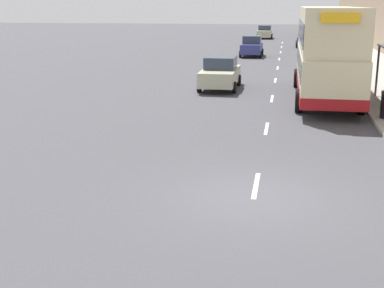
% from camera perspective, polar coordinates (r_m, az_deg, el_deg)
% --- Properties ---
extents(ground_plane, '(220.00, 220.00, 0.00)m').
position_cam_1_polar(ground_plane, '(12.83, 6.62, -5.67)').
color(ground_plane, '#424247').
extents(pavement, '(5.00, 93.00, 0.14)m').
position_cam_1_polar(pavement, '(51.04, 16.81, 9.21)').
color(pavement, '#A39E93').
rests_on(pavement, ground_plane).
extents(lane_mark_0, '(0.12, 2.00, 0.01)m').
position_cam_1_polar(lane_mark_0, '(13.62, 6.84, -4.42)').
color(lane_mark_0, silver).
rests_on(lane_mark_0, ground_plane).
extents(lane_mark_1, '(0.12, 2.00, 0.01)m').
position_cam_1_polar(lane_mark_1, '(19.83, 7.95, 1.64)').
color(lane_mark_1, silver).
rests_on(lane_mark_1, ground_plane).
extents(lane_mark_2, '(0.12, 2.00, 0.01)m').
position_cam_1_polar(lane_mark_2, '(26.16, 8.53, 4.80)').
color(lane_mark_2, silver).
rests_on(lane_mark_2, ground_plane).
extents(lane_mark_3, '(0.12, 2.00, 0.01)m').
position_cam_1_polar(lane_mark_3, '(32.54, 8.88, 6.72)').
color(lane_mark_3, silver).
rests_on(lane_mark_3, ground_plane).
extents(lane_mark_4, '(0.12, 2.00, 0.01)m').
position_cam_1_polar(lane_mark_4, '(38.95, 9.12, 8.01)').
color(lane_mark_4, silver).
rests_on(lane_mark_4, ground_plane).
extents(lane_mark_5, '(0.12, 2.00, 0.01)m').
position_cam_1_polar(lane_mark_5, '(45.37, 9.30, 8.94)').
color(lane_mark_5, silver).
rests_on(lane_mark_5, ground_plane).
extents(lane_mark_6, '(0.12, 2.00, 0.01)m').
position_cam_1_polar(lane_mark_6, '(51.80, 9.43, 9.63)').
color(lane_mark_6, silver).
rests_on(lane_mark_6, ground_plane).
extents(lane_mark_7, '(0.12, 2.00, 0.01)m').
position_cam_1_polar(lane_mark_7, '(58.23, 9.53, 10.18)').
color(lane_mark_7, silver).
rests_on(lane_mark_7, ground_plane).
extents(lane_mark_8, '(0.12, 2.00, 0.01)m').
position_cam_1_polar(lane_mark_8, '(64.67, 9.61, 10.61)').
color(lane_mark_8, silver).
rests_on(lane_mark_8, ground_plane).
extents(double_decker_bus_near, '(2.85, 11.07, 4.30)m').
position_cam_1_polar(double_decker_bus_near, '(26.23, 14.23, 9.57)').
color(double_decker_bus_near, beige).
rests_on(double_decker_bus_near, ground_plane).
extents(car_0, '(2.02, 4.29, 1.70)m').
position_cam_1_polar(car_0, '(72.24, 7.76, 11.76)').
color(car_0, '#B7B799').
rests_on(car_0, ground_plane).
extents(car_1, '(1.99, 4.45, 1.71)m').
position_cam_1_polar(car_1, '(28.95, 3.03, 7.58)').
color(car_1, '#B7B799').
rests_on(car_1, ground_plane).
extents(car_2, '(1.92, 3.90, 1.76)m').
position_cam_1_polar(car_2, '(47.29, 6.39, 10.32)').
color(car_2, navy).
rests_on(car_2, ground_plane).
extents(car_3, '(2.03, 4.36, 1.70)m').
position_cam_1_polar(car_3, '(58.37, 12.06, 10.90)').
color(car_3, navy).
rests_on(car_3, ground_plane).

